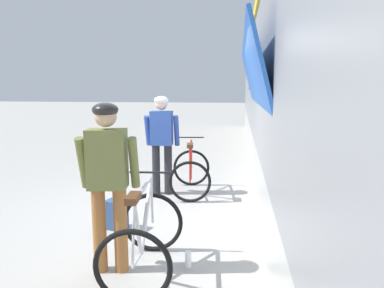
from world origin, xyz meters
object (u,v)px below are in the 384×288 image
(backpack_on_platform, at_px, (116,215))
(train_car, at_px, (341,84))
(cyclist_far_in_olive, at_px, (108,173))
(cyclist_near_in_blue, at_px, (162,136))
(bicycle_near_red, at_px, (191,172))
(bicycle_far_silver, at_px, (144,238))
(water_bottle_near_the_bikes, at_px, (188,259))

(backpack_on_platform, bearing_deg, train_car, 50.89)
(cyclist_far_in_olive, xyz_separation_m, backpack_on_platform, (-0.32, 1.04, -0.85))
(cyclist_near_in_blue, bearing_deg, bicycle_near_red, 9.46)
(backpack_on_platform, bearing_deg, bicycle_far_silver, -39.79)
(water_bottle_near_the_bikes, bearing_deg, train_car, 53.71)
(cyclist_near_in_blue, xyz_separation_m, bicycle_far_silver, (0.42, -2.71, -0.65))
(cyclist_near_in_blue, relative_size, water_bottle_near_the_bikes, 9.68)
(bicycle_near_red, distance_m, bicycle_far_silver, 2.80)
(train_car, xyz_separation_m, cyclist_near_in_blue, (-3.14, -0.61, -0.91))
(bicycle_near_red, bearing_deg, backpack_on_platform, -114.37)
(cyclist_far_in_olive, relative_size, water_bottle_near_the_bikes, 9.68)
(backpack_on_platform, bearing_deg, bicycle_near_red, 83.13)
(water_bottle_near_the_bikes, bearing_deg, bicycle_far_silver, -155.25)
(train_car, bearing_deg, cyclist_far_in_olive, -133.19)
(cyclist_far_in_olive, distance_m, backpack_on_platform, 1.39)
(bicycle_far_silver, bearing_deg, bicycle_near_red, 88.18)
(cyclist_near_in_blue, height_order, bicycle_near_red, cyclist_near_in_blue)
(cyclist_far_in_olive, bearing_deg, bicycle_near_red, 80.63)
(train_car, xyz_separation_m, bicycle_far_silver, (-2.73, -3.33, -1.56))
(cyclist_near_in_blue, bearing_deg, bicycle_far_silver, -81.23)
(train_car, height_order, cyclist_near_in_blue, train_car)
(bicycle_near_red, bearing_deg, water_bottle_near_the_bikes, -82.63)
(cyclist_near_in_blue, xyz_separation_m, cyclist_far_in_olive, (0.05, -2.68, 0.00))
(cyclist_far_in_olive, height_order, water_bottle_near_the_bikes, cyclist_far_in_olive)
(cyclist_far_in_olive, distance_m, bicycle_near_red, 2.88)
(cyclist_near_in_blue, bearing_deg, train_car, 11.05)
(bicycle_far_silver, distance_m, water_bottle_near_the_bikes, 0.56)
(train_car, relative_size, bicycle_far_silver, 19.07)
(cyclist_near_in_blue, height_order, bicycle_far_silver, cyclist_near_in_blue)
(bicycle_far_silver, bearing_deg, water_bottle_near_the_bikes, 24.75)
(bicycle_near_red, distance_m, water_bottle_near_the_bikes, 2.64)
(train_car, xyz_separation_m, cyclist_far_in_olive, (-3.09, -3.29, -0.91))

